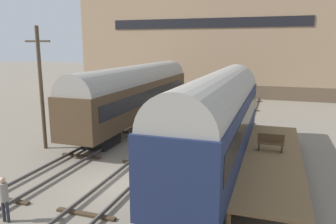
# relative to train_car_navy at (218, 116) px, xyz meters

# --- Properties ---
(ground_plane) EXTENTS (200.00, 200.00, 0.00)m
(ground_plane) POSITION_rel_train_car_navy_xyz_m (-4.10, -3.21, -3.04)
(ground_plane) COLOR slate
(track_left) EXTENTS (2.60, 60.00, 0.26)m
(track_left) POSITION_rel_train_car_navy_xyz_m (-8.20, -3.21, -2.89)
(track_left) COLOR #4C4742
(track_left) RESTS_ON ground
(track_middle) EXTENTS (2.60, 60.00, 0.26)m
(track_middle) POSITION_rel_train_car_navy_xyz_m (-4.10, -3.21, -2.89)
(track_middle) COLOR #4C4742
(track_middle) RESTS_ON ground
(track_right) EXTENTS (2.60, 60.00, 0.26)m
(track_right) POSITION_rel_train_car_navy_xyz_m (0.00, -3.21, -2.89)
(track_right) COLOR #4C4742
(track_right) RESTS_ON ground
(train_car_navy) EXTENTS (2.90, 15.47, 5.32)m
(train_car_navy) POSITION_rel_train_car_navy_xyz_m (0.00, 0.00, 0.00)
(train_car_navy) COLOR black
(train_car_navy) RESTS_ON ground
(train_car_brown) EXTENTS (2.86, 18.93, 5.07)m
(train_car_brown) POSITION_rel_train_car_navy_xyz_m (-8.20, 8.36, -0.13)
(train_car_brown) COLOR black
(train_car_brown) RESTS_ON ground
(station_platform) EXTENTS (2.96, 13.22, 1.03)m
(station_platform) POSITION_rel_train_car_navy_xyz_m (2.80, 0.60, -2.09)
(station_platform) COLOR brown
(station_platform) RESTS_ON ground
(bench) EXTENTS (1.40, 0.40, 0.91)m
(bench) POSITION_rel_train_car_navy_xyz_m (2.68, 1.40, -1.52)
(bench) COLOR brown
(bench) RESTS_ON station_platform
(person_worker) EXTENTS (0.32, 0.32, 1.82)m
(person_worker) POSITION_rel_train_car_navy_xyz_m (-6.72, -7.59, -1.94)
(person_worker) COLOR #282833
(person_worker) RESTS_ON ground
(utility_pole) EXTENTS (1.80, 0.24, 7.84)m
(utility_pole) POSITION_rel_train_car_navy_xyz_m (-11.40, 0.55, 1.04)
(utility_pole) COLOR #473828
(utility_pole) RESTS_ON ground
(warehouse_building) EXTENTS (36.24, 13.50, 17.15)m
(warehouse_building) POSITION_rel_train_car_navy_xyz_m (-6.21, 32.31, 5.54)
(warehouse_building) COLOR brown
(warehouse_building) RESTS_ON ground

